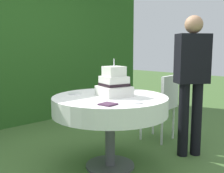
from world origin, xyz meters
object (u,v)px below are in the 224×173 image
Objects in this scene: serving_plate_near at (136,102)px; napkin_stack at (108,104)px; cake_table at (110,106)px; wedding_cake at (114,84)px; standing_person at (192,76)px; garden_chair at (163,101)px; serving_plate_far at (75,94)px.

napkin_stack is (-0.23, 0.11, 0.00)m from serving_plate_near.
wedding_cake is at bearing -10.31° from cake_table.
cake_table is at bearing 79.63° from serving_plate_near.
garden_chair is at bearing 69.30° from standing_person.
garden_chair is at bearing -11.77° from serving_plate_far.
cake_table is at bearing 43.77° from napkin_stack.
napkin_stack is 1.20m from standing_person.
cake_table is 0.23m from wedding_cake.
wedding_cake is 0.92m from standing_person.
cake_table is at bearing -174.63° from garden_chair.
napkin_stack is at bearing -136.23° from cake_table.
standing_person is at bearing -110.70° from garden_chair.
napkin_stack is (-0.31, -0.30, 0.11)m from cake_table.
garden_chair reaches higher than napkin_stack.
napkin_stack reaches higher than serving_plate_near.
standing_person reaches higher than serving_plate_far.
serving_plate_far is 1.29m from garden_chair.
wedding_cake is at bearing 72.74° from serving_plate_near.
serving_plate_far is 1.07× the size of napkin_stack.
cake_table is 9.09× the size of napkin_stack.
standing_person reaches higher than napkin_stack.
cake_table is at bearing -64.11° from serving_plate_far.
cake_table is 0.43m from serving_plate_near.
garden_chair is (1.15, 0.51, -0.22)m from serving_plate_near.
garden_chair is at bearing 16.03° from napkin_stack.
napkin_stack reaches higher than serving_plate_far.
serving_plate_far is (-0.10, 0.77, 0.00)m from serving_plate_near.
napkin_stack is at bearing 174.07° from standing_person.
napkin_stack reaches higher than cake_table.
cake_table is at bearing 154.42° from standing_person.
serving_plate_near is 0.97m from standing_person.
wedding_cake is at bearing 38.68° from napkin_stack.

